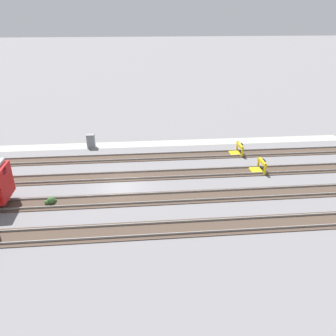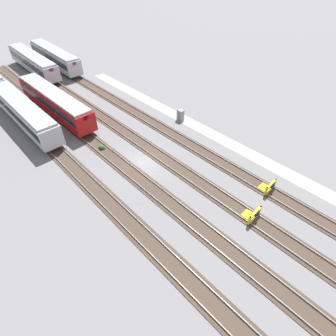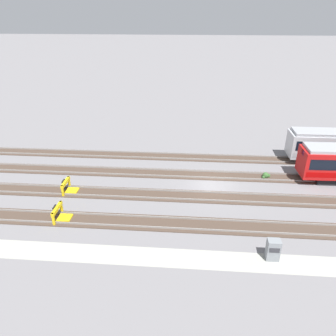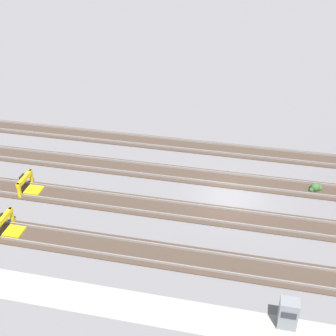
{
  "view_description": "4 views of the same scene",
  "coord_description": "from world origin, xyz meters",
  "px_view_note": "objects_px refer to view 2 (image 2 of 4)",
  "views": [
    {
      "loc": [
        -1.92,
        26.36,
        14.46
      ],
      "look_at": [
        -4.33,
        -0.0,
        1.8
      ],
      "focal_mm": 35.0,
      "sensor_mm": 36.0,
      "label": 1
    },
    {
      "loc": [
        -19.67,
        14.51,
        20.38
      ],
      "look_at": [
        -4.33,
        -0.0,
        1.8
      ],
      "focal_mm": 28.0,
      "sensor_mm": 36.0,
      "label": 2
    },
    {
      "loc": [
        -2.06,
        -28.63,
        15.91
      ],
      "look_at": [
        -4.33,
        -0.0,
        1.8
      ],
      "focal_mm": 35.0,
      "sensor_mm": 36.0,
      "label": 3
    },
    {
      "loc": [
        1.64,
        -26.55,
        18.07
      ],
      "look_at": [
        -4.33,
        -0.0,
        1.8
      ],
      "focal_mm": 50.0,
      "sensor_mm": 36.0,
      "label": 4
    }
  ],
  "objects_px": {
    "bumper_stop_nearest_track": "(268,187)",
    "bumper_stop_near_inner_track": "(252,214)",
    "subway_car_front_row_leftmost": "(55,57)",
    "subway_car_front_row_centre": "(55,102)",
    "weed_clump": "(102,147)",
    "electrical_cabinet": "(180,115)",
    "subway_car_front_row_rightmost": "(24,113)",
    "subway_car_front_row_left_inner": "(33,62)"
  },
  "relations": [
    {
      "from": "subway_car_front_row_leftmost",
      "to": "bumper_stop_near_inner_track",
      "type": "relative_size",
      "value": 9.02
    },
    {
      "from": "subway_car_front_row_centre",
      "to": "bumper_stop_near_inner_track",
      "type": "relative_size",
      "value": 9.01
    },
    {
      "from": "electrical_cabinet",
      "to": "subway_car_front_row_leftmost",
      "type": "bearing_deg",
      "value": 6.23
    },
    {
      "from": "subway_car_front_row_left_inner",
      "to": "weed_clump",
      "type": "distance_m",
      "value": 31.19
    },
    {
      "from": "bumper_stop_near_inner_track",
      "to": "weed_clump",
      "type": "distance_m",
      "value": 19.88
    },
    {
      "from": "subway_car_front_row_left_inner",
      "to": "bumper_stop_nearest_track",
      "type": "height_order",
      "value": "subway_car_front_row_left_inner"
    },
    {
      "from": "subway_car_front_row_centre",
      "to": "electrical_cabinet",
      "type": "relative_size",
      "value": 11.28
    },
    {
      "from": "subway_car_front_row_leftmost",
      "to": "bumper_stop_nearest_track",
      "type": "relative_size",
      "value": 9.02
    },
    {
      "from": "bumper_stop_nearest_track",
      "to": "weed_clump",
      "type": "relative_size",
      "value": 2.18
    },
    {
      "from": "subway_car_front_row_leftmost",
      "to": "subway_car_front_row_centre",
      "type": "bearing_deg",
      "value": 154.6
    },
    {
      "from": "subway_car_front_row_rightmost",
      "to": "subway_car_front_row_centre",
      "type": "bearing_deg",
      "value": -90.0
    },
    {
      "from": "bumper_stop_near_inner_track",
      "to": "electrical_cabinet",
      "type": "bearing_deg",
      "value": -24.57
    },
    {
      "from": "subway_car_front_row_rightmost",
      "to": "electrical_cabinet",
      "type": "bearing_deg",
      "value": -129.64
    },
    {
      "from": "subway_car_front_row_left_inner",
      "to": "bumper_stop_near_inner_track",
      "type": "distance_m",
      "value": 50.23
    },
    {
      "from": "bumper_stop_nearest_track",
      "to": "subway_car_front_row_leftmost",
      "type": "bearing_deg",
      "value": 0.04
    },
    {
      "from": "subway_car_front_row_centre",
      "to": "bumper_stop_near_inner_track",
      "type": "distance_m",
      "value": 31.91
    },
    {
      "from": "bumper_stop_near_inner_track",
      "to": "electrical_cabinet",
      "type": "distance_m",
      "value": 19.25
    },
    {
      "from": "subway_car_front_row_leftmost",
      "to": "subway_car_front_row_left_inner",
      "type": "xyz_separation_m",
      "value": [
        0.02,
        4.47,
        0.0
      ]
    },
    {
      "from": "bumper_stop_nearest_track",
      "to": "bumper_stop_near_inner_track",
      "type": "xyz_separation_m",
      "value": [
        -0.92,
        4.46,
        0.0
      ]
    },
    {
      "from": "bumper_stop_near_inner_track",
      "to": "bumper_stop_nearest_track",
      "type": "bearing_deg",
      "value": -78.3
    },
    {
      "from": "subway_car_front_row_rightmost",
      "to": "electrical_cabinet",
      "type": "relative_size",
      "value": 11.25
    },
    {
      "from": "bumper_stop_nearest_track",
      "to": "electrical_cabinet",
      "type": "relative_size",
      "value": 1.25
    },
    {
      "from": "bumper_stop_near_inner_track",
      "to": "subway_car_front_row_left_inner",
      "type": "bearing_deg",
      "value": 0.05
    },
    {
      "from": "subway_car_front_row_rightmost",
      "to": "bumper_stop_nearest_track",
      "type": "bearing_deg",
      "value": -156.32
    },
    {
      "from": "subway_car_front_row_centre",
      "to": "bumper_stop_nearest_track",
      "type": "height_order",
      "value": "subway_car_front_row_centre"
    },
    {
      "from": "subway_car_front_row_rightmost",
      "to": "bumper_stop_near_inner_track",
      "type": "bearing_deg",
      "value": -164.13
    },
    {
      "from": "subway_car_front_row_left_inner",
      "to": "weed_clump",
      "type": "relative_size",
      "value": 19.61
    },
    {
      "from": "subway_car_front_row_left_inner",
      "to": "subway_car_front_row_centre",
      "type": "relative_size",
      "value": 1.0
    },
    {
      "from": "bumper_stop_nearest_track",
      "to": "bumper_stop_near_inner_track",
      "type": "bearing_deg",
      "value": 101.7
    },
    {
      "from": "bumper_stop_near_inner_track",
      "to": "weed_clump",
      "type": "bearing_deg",
      "value": 12.85
    },
    {
      "from": "subway_car_front_row_rightmost",
      "to": "bumper_stop_near_inner_track",
      "type": "distance_m",
      "value": 32.85
    },
    {
      "from": "subway_car_front_row_rightmost",
      "to": "subway_car_front_row_leftmost",
      "type": "bearing_deg",
      "value": -35.74
    },
    {
      "from": "subway_car_front_row_centre",
      "to": "electrical_cabinet",
      "type": "distance_m",
      "value": 18.8
    },
    {
      "from": "subway_car_front_row_left_inner",
      "to": "weed_clump",
      "type": "height_order",
      "value": "subway_car_front_row_left_inner"
    },
    {
      "from": "electrical_cabinet",
      "to": "weed_clump",
      "type": "relative_size",
      "value": 1.74
    },
    {
      "from": "subway_car_front_row_leftmost",
      "to": "subway_car_front_row_rightmost",
      "type": "distance_m",
      "value": 22.95
    },
    {
      "from": "subway_car_front_row_centre",
      "to": "bumper_stop_near_inner_track",
      "type": "xyz_separation_m",
      "value": [
        -31.56,
        -4.41,
        -1.53
      ]
    },
    {
      "from": "bumper_stop_nearest_track",
      "to": "bumper_stop_near_inner_track",
      "type": "distance_m",
      "value": 4.56
    },
    {
      "from": "subway_car_front_row_centre",
      "to": "weed_clump",
      "type": "distance_m",
      "value": 12.31
    },
    {
      "from": "subway_car_front_row_leftmost",
      "to": "weed_clump",
      "type": "bearing_deg",
      "value": 163.97
    },
    {
      "from": "subway_car_front_row_leftmost",
      "to": "bumper_stop_nearest_track",
      "type": "height_order",
      "value": "subway_car_front_row_leftmost"
    },
    {
      "from": "bumper_stop_near_inner_track",
      "to": "electrical_cabinet",
      "type": "xyz_separation_m",
      "value": [
        17.5,
        -8.0,
        0.29
      ]
    }
  ]
}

